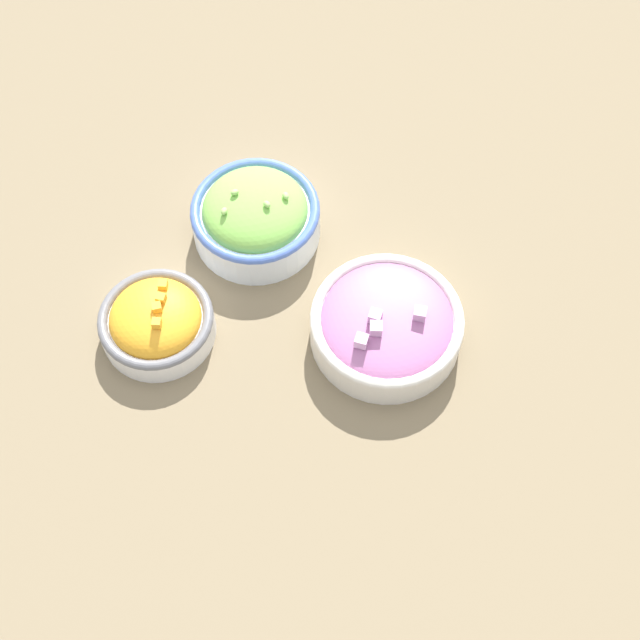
% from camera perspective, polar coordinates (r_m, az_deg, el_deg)
% --- Properties ---
extents(ground_plane, '(3.00, 3.00, 0.00)m').
position_cam_1_polar(ground_plane, '(1.03, -0.00, -0.81)').
color(ground_plane, '#75664C').
extents(bowl_red_onion, '(0.17, 0.17, 0.07)m').
position_cam_1_polar(bowl_red_onion, '(1.00, 4.27, -0.46)').
color(bowl_red_onion, silver).
rests_on(bowl_red_onion, ground_plane).
extents(bowl_squash, '(0.13, 0.13, 0.07)m').
position_cam_1_polar(bowl_squash, '(1.03, -10.43, -0.09)').
color(bowl_squash, white).
rests_on(bowl_squash, ground_plane).
extents(bowl_lettuce, '(0.16, 0.16, 0.08)m').
position_cam_1_polar(bowl_lettuce, '(1.08, -4.14, 6.68)').
color(bowl_lettuce, silver).
rests_on(bowl_lettuce, ground_plane).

